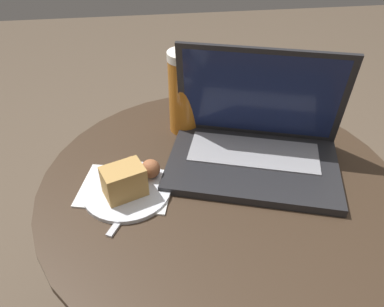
% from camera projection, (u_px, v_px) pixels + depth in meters
% --- Properties ---
extents(table, '(0.75, 0.75, 0.58)m').
position_uv_depth(table, '(218.00, 224.00, 0.87)').
color(table, '#9E9EA3').
rests_on(table, ground_plane).
extents(napkin, '(0.21, 0.17, 0.00)m').
position_uv_depth(napkin, '(126.00, 189.00, 0.76)').
color(napkin, white).
rests_on(napkin, table).
extents(laptop, '(0.42, 0.33, 0.24)m').
position_uv_depth(laptop, '(255.00, 141.00, 0.81)').
color(laptop, '#232326').
rests_on(laptop, table).
extents(beer_glass, '(0.08, 0.08, 0.20)m').
position_uv_depth(beer_glass, '(184.00, 93.00, 0.88)').
color(beer_glass, '#C6701E').
rests_on(beer_glass, table).
extents(snack_plate, '(0.18, 0.18, 0.07)m').
position_uv_depth(snack_plate, '(129.00, 183.00, 0.75)').
color(snack_plate, silver).
rests_on(snack_plate, table).
extents(fork, '(0.10, 0.16, 0.00)m').
position_uv_depth(fork, '(135.00, 200.00, 0.74)').
color(fork, silver).
rests_on(fork, table).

